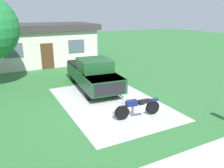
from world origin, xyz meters
TOP-DOWN VIEW (x-y plane):
  - ground_plane at (0.00, 0.00)m, footprint 80.00×80.00m
  - driveway_pad at (0.00, 0.00)m, footprint 4.73×7.28m
  - motorcycle at (0.32, -2.09)m, footprint 2.21×0.70m
  - pickup_truck at (0.16, 2.68)m, footprint 2.46×5.76m
  - neighbor_house at (-1.21, 11.45)m, footprint 9.60×5.60m

SIDE VIEW (x-z plane):
  - ground_plane at x=0.00m, z-range 0.00..0.00m
  - driveway_pad at x=0.00m, z-range 0.00..0.01m
  - motorcycle at x=0.32m, z-range -0.07..1.02m
  - pickup_truck at x=0.16m, z-range 0.00..1.90m
  - neighbor_house at x=-1.21m, z-range 0.04..3.54m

